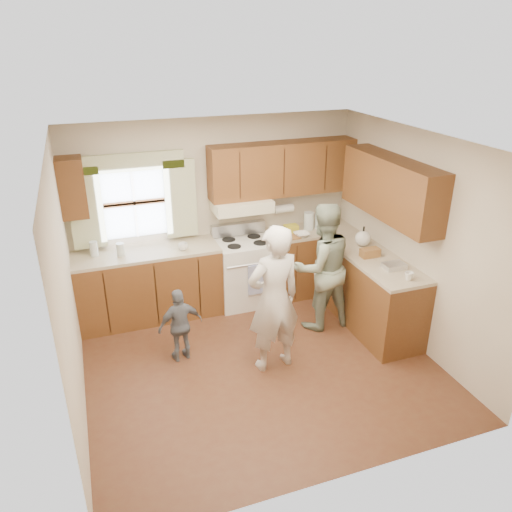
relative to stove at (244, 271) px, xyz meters
name	(u,v)px	position (x,y,z in m)	size (l,w,h in m)	color
room	(260,263)	(-0.30, -1.44, 0.78)	(3.80, 3.80, 3.80)	#4F2718
kitchen_fixtures	(276,253)	(0.31, -0.36, 0.37)	(3.80, 2.25, 2.15)	#4F2810
stove	(244,271)	(0.00, 0.00, 0.00)	(0.76, 0.67, 1.07)	silver
woman_left	(274,299)	(-0.17, -1.52, 0.38)	(0.62, 0.40, 1.69)	beige
woman_right	(322,267)	(0.70, -0.91, 0.35)	(0.79, 0.62, 1.63)	#2A452C
child	(181,325)	(-1.11, -1.05, -0.02)	(0.52, 0.22, 0.88)	slate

